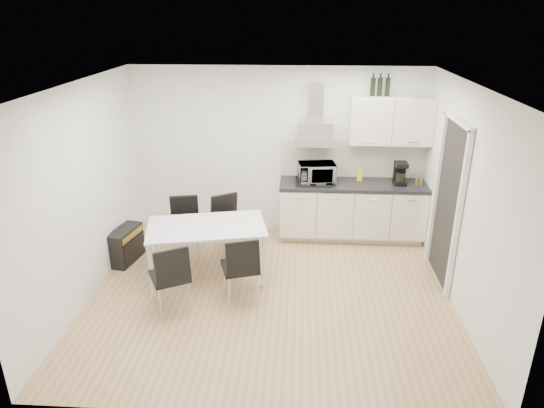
# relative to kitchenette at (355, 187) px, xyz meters

# --- Properties ---
(ground) EXTENTS (4.50, 4.50, 0.00)m
(ground) POSITION_rel_kitchenette_xyz_m (-1.19, -1.73, -0.83)
(ground) COLOR tan
(ground) RESTS_ON ground
(wall_back) EXTENTS (4.50, 0.10, 2.60)m
(wall_back) POSITION_rel_kitchenette_xyz_m (-1.19, 0.27, 0.47)
(wall_back) COLOR white
(wall_back) RESTS_ON ground
(wall_front) EXTENTS (4.50, 0.10, 2.60)m
(wall_front) POSITION_rel_kitchenette_xyz_m (-1.19, -3.73, 0.47)
(wall_front) COLOR white
(wall_front) RESTS_ON ground
(wall_left) EXTENTS (0.10, 4.00, 2.60)m
(wall_left) POSITION_rel_kitchenette_xyz_m (-3.44, -1.73, 0.47)
(wall_left) COLOR white
(wall_left) RESTS_ON ground
(wall_right) EXTENTS (0.10, 4.00, 2.60)m
(wall_right) POSITION_rel_kitchenette_xyz_m (1.06, -1.73, 0.47)
(wall_right) COLOR white
(wall_right) RESTS_ON ground
(ceiling) EXTENTS (4.50, 4.50, 0.00)m
(ceiling) POSITION_rel_kitchenette_xyz_m (-1.19, -1.73, 1.77)
(ceiling) COLOR white
(ceiling) RESTS_ON wall_back
(doorway) EXTENTS (0.08, 1.04, 2.10)m
(doorway) POSITION_rel_kitchenette_xyz_m (1.02, -1.18, 0.22)
(doorway) COLOR white
(doorway) RESTS_ON ground
(kitchenette) EXTENTS (2.22, 0.64, 2.52)m
(kitchenette) POSITION_rel_kitchenette_xyz_m (0.00, 0.00, 0.00)
(kitchenette) COLOR beige
(kitchenette) RESTS_ON ground
(dining_table) EXTENTS (1.66, 1.17, 0.75)m
(dining_table) POSITION_rel_kitchenette_xyz_m (-2.04, -1.35, -0.15)
(dining_table) COLOR white
(dining_table) RESTS_ON ground
(chair_far_left) EXTENTS (0.53, 0.58, 0.88)m
(chair_far_left) POSITION_rel_kitchenette_xyz_m (-2.47, -0.80, -0.39)
(chair_far_left) COLOR black
(chair_far_left) RESTS_ON ground
(chair_far_right) EXTENTS (0.63, 0.65, 0.88)m
(chair_far_right) POSITION_rel_kitchenette_xyz_m (-1.84, -0.69, -0.39)
(chair_far_right) COLOR black
(chair_far_right) RESTS_ON ground
(chair_near_left) EXTENTS (0.63, 0.65, 0.88)m
(chair_near_left) POSITION_rel_kitchenette_xyz_m (-2.34, -2.15, -0.39)
(chair_near_left) COLOR black
(chair_near_left) RESTS_ON ground
(chair_near_right) EXTENTS (0.57, 0.61, 0.88)m
(chair_near_right) POSITION_rel_kitchenette_xyz_m (-1.55, -1.88, -0.39)
(chair_near_right) COLOR black
(chair_near_right) RESTS_ON ground
(guitar_amp) EXTENTS (0.37, 0.63, 0.50)m
(guitar_amp) POSITION_rel_kitchenette_xyz_m (-3.29, -0.99, -0.58)
(guitar_amp) COLOR black
(guitar_amp) RESTS_ON ground
(floor_speaker) EXTENTS (0.23, 0.22, 0.31)m
(floor_speaker) POSITION_rel_kitchenette_xyz_m (-2.08, 0.17, -0.68)
(floor_speaker) COLOR black
(floor_speaker) RESTS_ON ground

